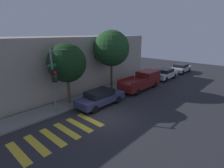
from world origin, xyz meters
The scene contains 11 objects.
ground_plane centered at (0.00, 0.00, 0.00)m, with size 60.00×60.00×0.00m, color #28282D.
sidewalk centered at (0.00, 4.26, 0.07)m, with size 26.00×2.11×0.14m, color slate.
building_row centered at (0.00, 8.71, 2.82)m, with size 26.00×6.00×5.63m, color #A89E8E.
crosswalk centered at (-3.37, 0.80, 0.00)m, with size 5.36×2.60×0.00m.
traffic_light_pole centered at (-1.62, 3.37, 3.32)m, with size 2.09×0.56×4.95m.
sedan_near_corner centered at (1.40, 2.10, 0.74)m, with size 4.46×1.75×1.38m.
pickup_truck centered at (7.85, 2.10, 0.92)m, with size 5.66×1.97×1.83m.
sedan_middle centered at (13.52, 2.10, 0.75)m, with size 4.25×1.81×1.41m.
sedan_far_end centered at (18.99, 2.10, 0.72)m, with size 4.20×1.86×1.33m.
tree_near_corner centered at (-0.19, 4.32, 3.62)m, with size 3.21×3.21×5.24m.
tree_midblock centered at (5.26, 4.32, 4.47)m, with size 3.70×3.70×6.33m.
Camera 1 is at (-8.23, -7.98, 6.01)m, focal length 28.00 mm.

